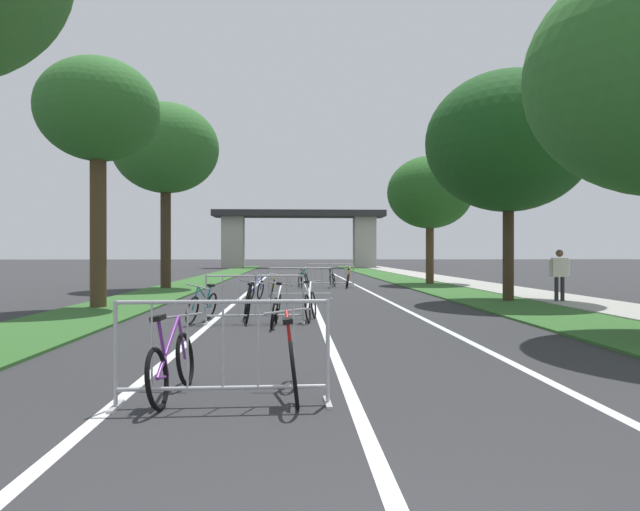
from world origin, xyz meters
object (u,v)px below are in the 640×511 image
object	(u,v)px
crowd_barrier_nearest	(223,354)
bicycle_red_7	(292,361)
bicycle_blue_9	(256,290)
bicycle_black_0	(332,280)
tree_right_cypress_far	(508,142)
bicycle_orange_8	(348,280)
bicycle_black_10	(248,304)
bicycle_silver_2	(301,279)
bicycle_green_4	(304,280)
crowd_barrier_fourth	(330,276)
tree_left_oak_mid	(166,149)
crowd_barrier_second	(255,300)
pedestrian_waiting	(559,271)
bicycle_white_1	(310,304)
bicycle_purple_3	(172,364)
bicycle_teal_6	(202,306)
bicycle_yellow_5	(273,287)
bicycle_white_11	(276,309)
tree_left_maple_mid	(98,113)
crowd_barrier_third	(300,283)

from	to	relation	value
crowd_barrier_nearest	bicycle_red_7	size ratio (longest dim) A/B	1.28
bicycle_blue_9	bicycle_red_7	bearing A→B (deg)	-71.04
bicycle_blue_9	bicycle_black_0	bearing A→B (deg)	80.43
tree_right_cypress_far	crowd_barrier_nearest	xyz separation A→B (m)	(-7.39, -11.94, -4.46)
bicycle_orange_8	bicycle_black_10	bearing A→B (deg)	-97.28
bicycle_silver_2	bicycle_green_4	distance (m)	0.92
crowd_barrier_fourth	tree_left_oak_mid	bearing A→B (deg)	-173.04
tree_right_cypress_far	bicycle_black_0	size ratio (longest dim) A/B	4.24
crowd_barrier_second	pedestrian_waiting	bearing A→B (deg)	27.56
bicycle_red_7	bicycle_white_1	bearing A→B (deg)	85.24
bicycle_green_4	bicycle_black_10	distance (m)	12.54
crowd_barrier_nearest	bicycle_red_7	xyz separation A→B (m)	(0.68, 0.35, -0.14)
bicycle_purple_3	bicycle_teal_6	distance (m)	6.72
crowd_barrier_nearest	bicycle_orange_8	distance (m)	19.77
bicycle_yellow_5	bicycle_red_7	world-z (taller)	bicycle_red_7
bicycle_red_7	bicycle_white_11	distance (m)	5.90
tree_right_cypress_far	bicycle_black_0	bearing A→B (deg)	122.48
tree_right_cypress_far	bicycle_green_4	world-z (taller)	tree_right_cypress_far
crowd_barrier_second	bicycle_green_4	world-z (taller)	crowd_barrier_second
bicycle_teal_6	bicycle_white_11	bearing A→B (deg)	166.04
tree_left_maple_mid	crowd_barrier_third	world-z (taller)	tree_left_maple_mid
bicycle_orange_8	bicycle_black_10	size ratio (longest dim) A/B	1.01
crowd_barrier_third	bicycle_white_1	distance (m)	6.20
tree_left_oak_mid	bicycle_yellow_5	distance (m)	9.10
bicycle_red_7	bicycle_white_11	xyz separation A→B (m)	(-0.34, 5.89, -0.01)
bicycle_black_10	pedestrian_waiting	distance (m)	9.99
bicycle_black_0	bicycle_silver_2	world-z (taller)	bicycle_black_0
bicycle_green_4	bicycle_yellow_5	distance (m)	5.81
crowd_barrier_third	bicycle_white_11	distance (m)	7.19
crowd_barrier_second	tree_right_cypress_far	bearing A→B (deg)	34.88
bicycle_yellow_5	bicycle_black_10	distance (m)	6.76
crowd_barrier_third	bicycle_yellow_5	size ratio (longest dim) A/B	1.23
bicycle_silver_2	bicycle_black_10	xyz separation A→B (m)	(-1.36, -13.36, 0.03)
bicycle_white_1	bicycle_yellow_5	world-z (taller)	bicycle_white_1
bicycle_orange_8	bicycle_white_11	distance (m)	13.57
bicycle_red_7	bicycle_white_11	size ratio (longest dim) A/B	1.01
bicycle_blue_9	bicycle_teal_6	bearing A→B (deg)	-84.25
crowd_barrier_fourth	bicycle_orange_8	distance (m)	0.95
crowd_barrier_second	bicycle_green_4	distance (m)	12.96
bicycle_yellow_5	pedestrian_waiting	xyz separation A→B (m)	(8.74, -2.58, 0.63)
bicycle_red_7	bicycle_blue_9	xyz separation A→B (m)	(-1.19, 12.54, -0.02)
tree_left_oak_mid	bicycle_teal_6	distance (m)	13.86
crowd_barrier_nearest	bicycle_white_11	distance (m)	6.25
tree_left_maple_mid	bicycle_silver_2	size ratio (longest dim) A/B	4.20
bicycle_black_0	pedestrian_waiting	bearing A→B (deg)	137.73
crowd_barrier_third	bicycle_white_11	world-z (taller)	crowd_barrier_third
crowd_barrier_fourth	pedestrian_waiting	size ratio (longest dim) A/B	1.32
bicycle_red_7	bicycle_blue_9	size ratio (longest dim) A/B	1.03
tree_left_maple_mid	bicycle_purple_3	size ratio (longest dim) A/B	4.15
tree_right_cypress_far	bicycle_red_7	xyz separation A→B (m)	(-6.71, -11.59, -4.61)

